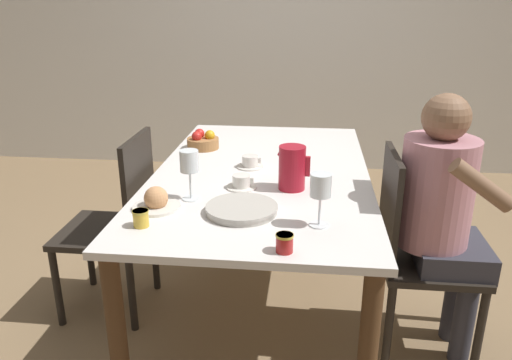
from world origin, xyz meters
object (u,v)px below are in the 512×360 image
at_px(wine_glass_juice, 321,188).
at_px(bread_plate, 156,201).
at_px(red_pitcher, 292,168).
at_px(teacup_near_person, 242,183).
at_px(person_seated, 443,209).
at_px(teacup_across, 250,162).
at_px(jam_jar_amber, 141,218).
at_px(wine_glass_water, 189,163).
at_px(fruit_bowl, 203,141).
at_px(jam_jar_red, 285,242).
at_px(serving_tray, 242,209).
at_px(chair_opposite, 118,222).
at_px(chair_person_side, 414,249).

distance_m(wine_glass_juice, bread_plate, 0.66).
distance_m(red_pitcher, teacup_near_person, 0.23).
relative_size(person_seated, teacup_across, 8.74).
height_order(person_seated, jam_jar_amber, person_seated).
xyz_separation_m(wine_glass_water, wine_glass_juice, (0.53, -0.20, -0.01)).
height_order(teacup_near_person, fruit_bowl, fruit_bowl).
bearing_deg(jam_jar_red, red_pitcher, 90.04).
distance_m(teacup_near_person, serving_tray, 0.27).
distance_m(chair_opposite, teacup_across, 0.71).
distance_m(bread_plate, jam_jar_red, 0.61).
bearing_deg(fruit_bowl, jam_jar_amber, -90.89).
distance_m(serving_tray, fruit_bowl, 0.92).
height_order(bread_plate, jam_jar_amber, bread_plate).
bearing_deg(bread_plate, wine_glass_juice, -8.12).
distance_m(red_pitcher, teacup_across, 0.36).
xyz_separation_m(person_seated, bread_plate, (-1.16, -0.20, 0.06)).
bearing_deg(wine_glass_water, serving_tray, -26.61).
height_order(wine_glass_water, serving_tray, wine_glass_water).
relative_size(red_pitcher, jam_jar_amber, 3.06).
bearing_deg(person_seated, jam_jar_red, -51.23).
height_order(chair_person_side, jam_jar_red, chair_person_side).
height_order(red_pitcher, serving_tray, red_pitcher).
xyz_separation_m(red_pitcher, teacup_across, (-0.22, 0.27, -0.07)).
bearing_deg(bread_plate, wine_glass_water, 43.26).
bearing_deg(serving_tray, chair_opposite, 150.95).
xyz_separation_m(wine_glass_juice, jam_jar_amber, (-0.65, -0.08, -0.11)).
xyz_separation_m(teacup_near_person, serving_tray, (0.04, -0.27, -0.01)).
bearing_deg(wine_glass_water, jam_jar_red, -45.21).
height_order(teacup_near_person, teacup_across, same).
bearing_deg(jam_jar_red, wine_glass_juice, 61.80).
bearing_deg(jam_jar_amber, teacup_across, 66.15).
bearing_deg(serving_tray, wine_glass_juice, -15.80).
bearing_deg(teacup_across, wine_glass_water, -113.98).
xyz_separation_m(chair_opposite, fruit_bowl, (0.33, 0.49, 0.28)).
bearing_deg(serving_tray, teacup_near_person, 97.92).
xyz_separation_m(wine_glass_juice, teacup_near_person, (-0.34, 0.35, -0.12)).
xyz_separation_m(wine_glass_water, fruit_bowl, (-0.11, 0.74, -0.12)).
bearing_deg(teacup_near_person, chair_person_side, -2.81).
relative_size(chair_opposite, red_pitcher, 4.73).
relative_size(person_seated, jam_jar_amber, 18.49).
relative_size(teacup_across, jam_jar_amber, 2.11).
bearing_deg(chair_person_side, teacup_across, -113.16).
bearing_deg(wine_glass_juice, serving_tray, 164.20).
height_order(wine_glass_juice, fruit_bowl, wine_glass_juice).
bearing_deg(wine_glass_juice, bread_plate, 171.88).
xyz_separation_m(bread_plate, fruit_bowl, (0.01, 0.85, 0.01)).
xyz_separation_m(chair_person_side, serving_tray, (-0.73, -0.23, 0.26)).
bearing_deg(jam_jar_amber, chair_opposite, 120.65).
bearing_deg(jam_jar_amber, person_seated, 17.57).
relative_size(red_pitcher, teacup_across, 1.45).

